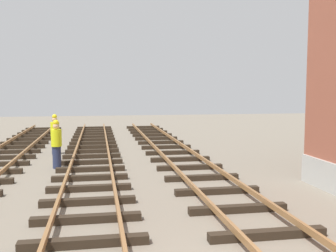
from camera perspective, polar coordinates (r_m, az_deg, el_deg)
track_worker_foreground at (r=19.10m, az=-15.92°, el=-1.17°), size 0.40×0.40×1.87m
track_worker_distant at (r=15.75m, az=-15.72°, el=-2.54°), size 0.40×0.40×1.87m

